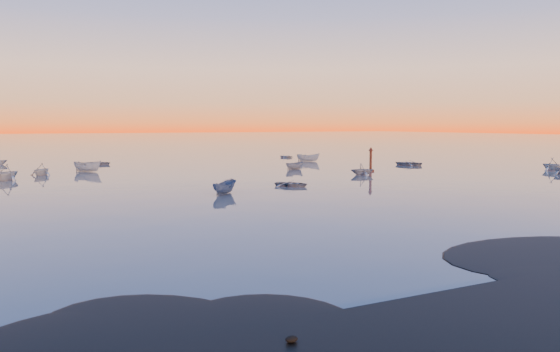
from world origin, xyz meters
TOP-DOWN VIEW (x-y plane):
  - ground at (0.00, 100.00)m, footprint 600.00×600.00m
  - mud_lobes at (0.00, -1.00)m, footprint 140.00×6.00m
  - moored_fleet at (0.00, 53.00)m, footprint 124.00×58.00m
  - boat_near_center at (-2.84, 29.17)m, footprint 3.62×3.81m
  - channel_marker at (24.35, 43.00)m, footprint 0.99×0.99m

SIDE VIEW (x-z plane):
  - ground at x=0.00m, z-range 0.00..0.00m
  - moored_fleet at x=0.00m, z-range -0.60..0.60m
  - boat_near_center at x=-2.84m, z-range -0.64..0.64m
  - mud_lobes at x=0.00m, z-range -0.03..0.05m
  - channel_marker at x=24.35m, z-range -0.37..3.16m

